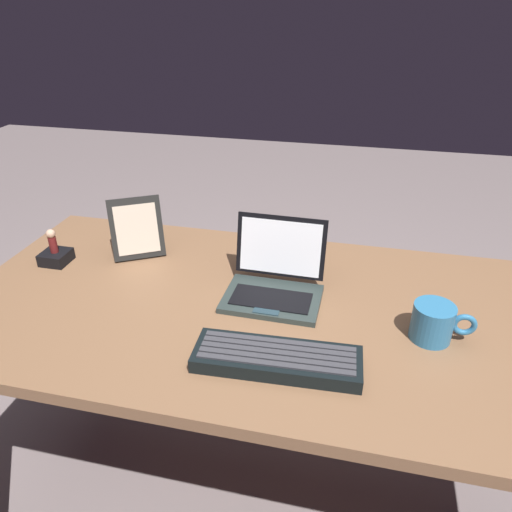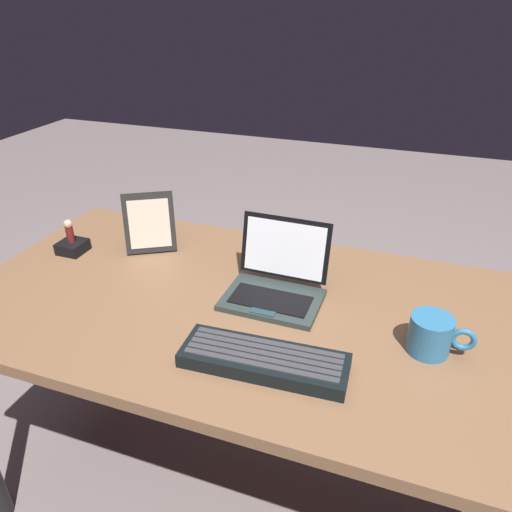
% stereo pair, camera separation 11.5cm
% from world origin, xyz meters
% --- Properties ---
extents(ground_plane, '(8.00, 8.00, 0.00)m').
position_xyz_m(ground_plane, '(0.00, 0.00, 0.00)').
color(ground_plane, slate).
extents(desk, '(1.62, 0.77, 0.71)m').
position_xyz_m(desk, '(0.00, 0.00, 0.65)').
color(desk, brown).
rests_on(desk, ground).
extents(laptop_front, '(0.24, 0.21, 0.18)m').
position_xyz_m(laptop_front, '(-0.02, 0.05, 0.75)').
color(laptop_front, '#2A3533').
rests_on(laptop_front, desk).
extents(external_keyboard, '(0.35, 0.13, 0.04)m').
position_xyz_m(external_keyboard, '(0.03, -0.21, 0.73)').
color(external_keyboard, black).
rests_on(external_keyboard, desk).
extents(photo_frame, '(0.16, 0.12, 0.18)m').
position_xyz_m(photo_frame, '(-0.45, 0.17, 0.80)').
color(photo_frame, black).
rests_on(photo_frame, desk).
extents(figurine_stand, '(0.07, 0.07, 0.03)m').
position_xyz_m(figurine_stand, '(-0.66, 0.08, 0.73)').
color(figurine_stand, black).
rests_on(figurine_stand, desk).
extents(figurine, '(0.03, 0.03, 0.07)m').
position_xyz_m(figurine, '(-0.66, 0.08, 0.79)').
color(figurine, maroon).
rests_on(figurine, figurine_stand).
extents(coffee_mug, '(0.14, 0.09, 0.09)m').
position_xyz_m(coffee_mug, '(0.35, -0.04, 0.76)').
color(coffee_mug, teal).
rests_on(coffee_mug, desk).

